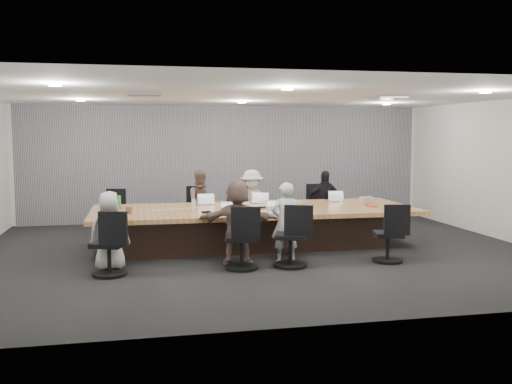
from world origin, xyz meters
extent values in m
cube|color=black|center=(0.00, 0.00, 0.00)|extent=(10.00, 8.00, 0.00)
cube|color=white|center=(0.00, 0.00, 2.80)|extent=(10.00, 8.00, 0.00)
cube|color=silver|center=(0.00, 4.00, 1.40)|extent=(10.00, 0.00, 2.80)
cube|color=silver|center=(0.00, -4.00, 1.40)|extent=(10.00, 0.00, 2.80)
cube|color=silver|center=(5.00, 0.00, 1.40)|extent=(0.00, 8.00, 2.80)
cube|color=gray|center=(0.00, 3.92, 1.40)|extent=(9.80, 0.04, 2.80)
cube|color=black|center=(0.00, 0.50, 0.33)|extent=(4.80, 1.40, 0.66)
cube|color=#B37C49|center=(0.00, 0.50, 0.70)|extent=(6.00, 2.20, 0.08)
imported|color=brown|center=(-0.84, 1.85, 0.69)|extent=(0.75, 0.62, 1.38)
cube|color=#B2B2B7|center=(-0.84, 1.30, 0.75)|extent=(0.33, 0.23, 0.02)
imported|color=#A5A5A5|center=(0.22, 1.85, 0.68)|extent=(0.92, 0.57, 1.37)
cube|color=#B2B2B7|center=(0.22, 1.30, 0.75)|extent=(0.36, 0.28, 0.02)
imported|color=black|center=(1.82, 1.85, 0.66)|extent=(0.81, 0.40, 1.33)
cube|color=#B2B2B7|center=(1.82, 1.30, 0.75)|extent=(0.33, 0.23, 0.02)
imported|color=#AFAFAF|center=(-2.59, -0.85, 0.62)|extent=(0.63, 0.43, 1.25)
cube|color=#8C6647|center=(-2.59, -0.30, 0.75)|extent=(0.30, 0.23, 0.02)
imported|color=#725751|center=(-0.57, -0.85, 0.69)|extent=(1.35, 0.68, 1.39)
cube|color=#B2B2B7|center=(-0.57, -0.30, 0.75)|extent=(0.35, 0.27, 0.02)
imported|color=#BCBCBC|center=(0.23, -0.85, 0.66)|extent=(0.49, 0.33, 1.33)
cube|color=#B2B2B7|center=(0.23, -0.30, 0.75)|extent=(0.33, 0.23, 0.02)
cylinder|color=#2D8338|center=(-2.49, 0.90, 0.86)|extent=(0.07, 0.07, 0.25)
cylinder|color=#2D8338|center=(0.44, 0.18, 0.86)|extent=(0.09, 0.09, 0.24)
cylinder|color=silver|center=(-1.16, 0.35, 0.85)|extent=(0.08, 0.08, 0.21)
cylinder|color=white|center=(-0.12, 0.61, 0.79)|extent=(0.10, 0.10, 0.10)
cylinder|color=white|center=(1.76, 0.64, 0.79)|extent=(0.09, 0.09, 0.09)
cylinder|color=brown|center=(-2.31, 0.20, 0.80)|extent=(0.13, 0.13, 0.12)
cube|color=black|center=(-0.97, 0.03, 0.75)|extent=(0.17, 0.14, 0.03)
cube|color=black|center=(0.12, 0.46, 0.76)|extent=(0.17, 0.13, 0.03)
cube|color=black|center=(-0.36, -0.08, 0.77)|extent=(0.17, 0.10, 0.06)
cube|color=tan|center=(2.29, 0.64, 0.81)|extent=(0.28, 0.21, 0.14)
cube|color=#C94224|center=(2.19, 0.18, 0.76)|extent=(0.21, 0.20, 0.04)
camera|label=1|loc=(-2.16, -9.87, 2.13)|focal=40.00mm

